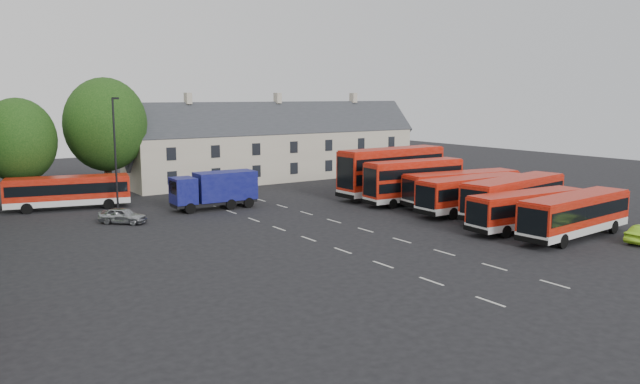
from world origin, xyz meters
The scene contains 14 objects.
ground centered at (0.00, 0.00, 0.00)m, with size 140.00×140.00×0.00m, color black.
lane_markings centered at (2.50, 2.00, 0.01)m, with size 5.15×33.80×0.01m.
terrace_houses centered at (14.00, 30.00, 3.86)m, with size 35.70×7.13×10.06m.
bus_row_a centered at (15.43, -8.11, 1.82)m, with size 10.88×3.41×3.03m.
bus_row_b centered at (14.69, -4.65, 1.71)m, with size 10.16×2.87×2.84m.
bus_row_c centered at (17.66, -1.12, 1.96)m, with size 11.79×4.34×3.26m.
bus_row_d centered at (16.58, 2.27, 1.85)m, with size 10.90×2.57×3.08m.
bus_row_e centered at (17.97, 4.83, 1.87)m, with size 11.25×4.07×3.11m.
bus_dd_south centered at (15.52, 8.31, 2.27)m, with size 9.85×2.88×3.98m.
bus_dd_north centered at (16.42, 12.43, 2.70)m, with size 11.68×3.17×4.75m.
bus_north centered at (-11.10, 23.04, 1.72)m, with size 10.39×4.54×2.86m.
box_truck centered at (-0.45, 16.12, 1.80)m, with size 7.44×2.63×3.21m.
silver_car centered at (-9.04, 14.38, 0.63)m, with size 1.48×3.69×1.26m, color #A9ADB1.
lamppost centered at (-7.92, 19.43, 5.14)m, with size 0.66×0.42×9.63m.
Camera 1 is at (-22.91, -33.20, 9.83)m, focal length 35.00 mm.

